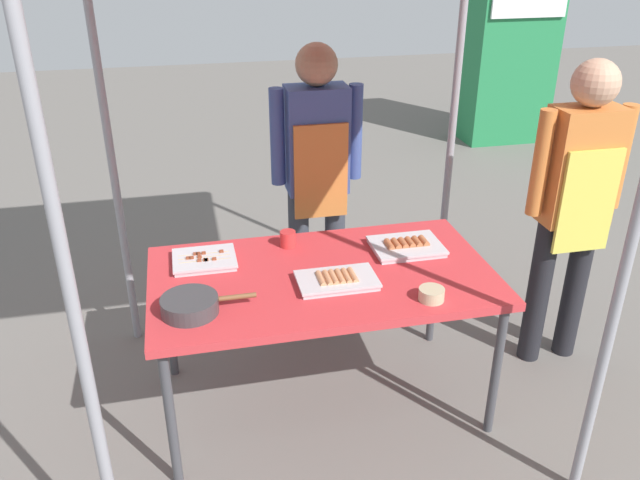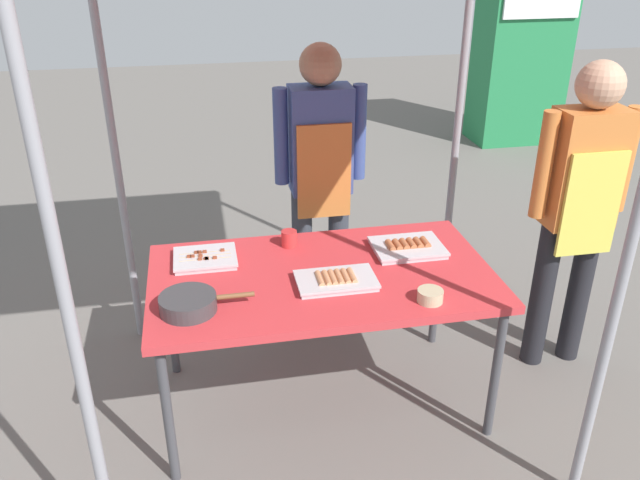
{
  "view_description": "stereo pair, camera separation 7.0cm",
  "coord_description": "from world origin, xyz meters",
  "px_view_note": "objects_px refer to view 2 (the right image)",
  "views": [
    {
      "loc": [
        -0.58,
        -2.57,
        2.23
      ],
      "look_at": [
        0.0,
        0.05,
        0.9
      ],
      "focal_mm": 36.24,
      "sensor_mm": 36.0,
      "label": 1
    },
    {
      "loc": [
        -0.51,
        -2.58,
        2.23
      ],
      "look_at": [
        0.0,
        0.05,
        0.9
      ],
      "focal_mm": 36.24,
      "sensor_mm": 36.0,
      "label": 2
    }
  ],
  "objects_px": {
    "tray_pork_links": "(336,280)",
    "drink_cup_near_edge": "(289,239)",
    "customer_nearby": "(579,196)",
    "tray_meat_skewers": "(205,258)",
    "condiment_bowl": "(430,296)",
    "cooking_wok": "(189,303)",
    "neighbor_stall_left": "(521,53)",
    "tray_grilled_sausages": "(408,247)",
    "vendor_woman": "(320,165)",
    "stall_table": "(322,283)"
  },
  "relations": [
    {
      "from": "tray_pork_links",
      "to": "drink_cup_near_edge",
      "type": "xyz_separation_m",
      "value": [
        -0.15,
        0.42,
        0.02
      ]
    },
    {
      "from": "tray_pork_links",
      "to": "customer_nearby",
      "type": "distance_m",
      "value": 1.33
    },
    {
      "from": "tray_meat_skewers",
      "to": "condiment_bowl",
      "type": "distance_m",
      "value": 1.09
    },
    {
      "from": "tray_meat_skewers",
      "to": "cooking_wok",
      "type": "bearing_deg",
      "value": -100.79
    },
    {
      "from": "condiment_bowl",
      "to": "neighbor_stall_left",
      "type": "xyz_separation_m",
      "value": [
        2.55,
        4.29,
        0.18
      ]
    },
    {
      "from": "tray_meat_skewers",
      "to": "neighbor_stall_left",
      "type": "distance_m",
      "value": 5.12
    },
    {
      "from": "tray_grilled_sausages",
      "to": "tray_meat_skewers",
      "type": "bearing_deg",
      "value": 175.5
    },
    {
      "from": "tray_pork_links",
      "to": "drink_cup_near_edge",
      "type": "height_order",
      "value": "drink_cup_near_edge"
    },
    {
      "from": "tray_pork_links",
      "to": "drink_cup_near_edge",
      "type": "relative_size",
      "value": 4.41
    },
    {
      "from": "tray_grilled_sausages",
      "to": "cooking_wok",
      "type": "height_order",
      "value": "cooking_wok"
    },
    {
      "from": "drink_cup_near_edge",
      "to": "condiment_bowl",
      "type": "bearing_deg",
      "value": -51.16
    },
    {
      "from": "drink_cup_near_edge",
      "to": "customer_nearby",
      "type": "bearing_deg",
      "value": -8.01
    },
    {
      "from": "tray_pork_links",
      "to": "customer_nearby",
      "type": "xyz_separation_m",
      "value": [
        1.3,
        0.22,
        0.22
      ]
    },
    {
      "from": "tray_grilled_sausages",
      "to": "vendor_woman",
      "type": "distance_m",
      "value": 0.76
    },
    {
      "from": "tray_grilled_sausages",
      "to": "tray_meat_skewers",
      "type": "relative_size",
      "value": 1.16
    },
    {
      "from": "stall_table",
      "to": "customer_nearby",
      "type": "bearing_deg",
      "value": 4.64
    },
    {
      "from": "vendor_woman",
      "to": "neighbor_stall_left",
      "type": "xyz_separation_m",
      "value": [
        2.81,
        3.16,
        -0.03
      ]
    },
    {
      "from": "stall_table",
      "to": "drink_cup_near_edge",
      "type": "xyz_separation_m",
      "value": [
        -0.11,
        0.31,
        0.09
      ]
    },
    {
      "from": "drink_cup_near_edge",
      "to": "neighbor_stall_left",
      "type": "distance_m",
      "value": 4.77
    },
    {
      "from": "tray_pork_links",
      "to": "cooking_wok",
      "type": "height_order",
      "value": "cooking_wok"
    },
    {
      "from": "condiment_bowl",
      "to": "drink_cup_near_edge",
      "type": "bearing_deg",
      "value": 128.84
    },
    {
      "from": "drink_cup_near_edge",
      "to": "customer_nearby",
      "type": "distance_m",
      "value": 1.47
    },
    {
      "from": "cooking_wok",
      "to": "stall_table",
      "type": "bearing_deg",
      "value": 18.65
    },
    {
      "from": "stall_table",
      "to": "vendor_woman",
      "type": "relative_size",
      "value": 0.96
    },
    {
      "from": "condiment_bowl",
      "to": "neighbor_stall_left",
      "type": "relative_size",
      "value": 0.06
    },
    {
      "from": "tray_meat_skewers",
      "to": "neighbor_stall_left",
      "type": "bearing_deg",
      "value": 46.95
    },
    {
      "from": "cooking_wok",
      "to": "tray_meat_skewers",
      "type": "bearing_deg",
      "value": 79.21
    },
    {
      "from": "tray_grilled_sausages",
      "to": "drink_cup_near_edge",
      "type": "bearing_deg",
      "value": 163.69
    },
    {
      "from": "stall_table",
      "to": "vendor_woman",
      "type": "bearing_deg",
      "value": 79.44
    },
    {
      "from": "tray_meat_skewers",
      "to": "condiment_bowl",
      "type": "height_order",
      "value": "condiment_bowl"
    },
    {
      "from": "stall_table",
      "to": "drink_cup_near_edge",
      "type": "height_order",
      "value": "drink_cup_near_edge"
    },
    {
      "from": "stall_table",
      "to": "vendor_woman",
      "type": "xyz_separation_m",
      "value": [
        0.15,
        0.8,
        0.29
      ]
    },
    {
      "from": "tray_grilled_sausages",
      "to": "neighbor_stall_left",
      "type": "distance_m",
      "value": 4.57
    },
    {
      "from": "tray_grilled_sausages",
      "to": "drink_cup_near_edge",
      "type": "relative_size",
      "value": 4.22
    },
    {
      "from": "stall_table",
      "to": "tray_meat_skewers",
      "type": "height_order",
      "value": "tray_meat_skewers"
    },
    {
      "from": "customer_nearby",
      "to": "vendor_woman",
      "type": "bearing_deg",
      "value": 149.84
    },
    {
      "from": "condiment_bowl",
      "to": "stall_table",
      "type": "bearing_deg",
      "value": 141.12
    },
    {
      "from": "tray_pork_links",
      "to": "customer_nearby",
      "type": "bearing_deg",
      "value": 9.54
    },
    {
      "from": "tray_meat_skewers",
      "to": "customer_nearby",
      "type": "xyz_separation_m",
      "value": [
        1.87,
        -0.11,
        0.22
      ]
    },
    {
      "from": "cooking_wok",
      "to": "customer_nearby",
      "type": "bearing_deg",
      "value": 9.18
    },
    {
      "from": "cooking_wok",
      "to": "condiment_bowl",
      "type": "xyz_separation_m",
      "value": [
        1.02,
        -0.12,
        -0.01
      ]
    },
    {
      "from": "tray_grilled_sausages",
      "to": "customer_nearby",
      "type": "height_order",
      "value": "customer_nearby"
    },
    {
      "from": "cooking_wok",
      "to": "vendor_woman",
      "type": "distance_m",
      "value": 1.28
    },
    {
      "from": "cooking_wok",
      "to": "drink_cup_near_edge",
      "type": "distance_m",
      "value": 0.72
    },
    {
      "from": "tray_pork_links",
      "to": "neighbor_stall_left",
      "type": "xyz_separation_m",
      "value": [
        2.92,
        4.07,
        0.19
      ]
    },
    {
      "from": "tray_grilled_sausages",
      "to": "condiment_bowl",
      "type": "relative_size",
      "value": 3.09
    },
    {
      "from": "stall_table",
      "to": "neighbor_stall_left",
      "type": "xyz_separation_m",
      "value": [
        2.96,
        3.96,
        0.26
      ]
    },
    {
      "from": "tray_meat_skewers",
      "to": "cooking_wok",
      "type": "xyz_separation_m",
      "value": [
        -0.08,
        -0.43,
        0.02
      ]
    },
    {
      "from": "stall_table",
      "to": "neighbor_stall_left",
      "type": "bearing_deg",
      "value": 53.22
    },
    {
      "from": "tray_grilled_sausages",
      "to": "cooking_wok",
      "type": "relative_size",
      "value": 0.86
    }
  ]
}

